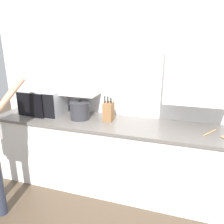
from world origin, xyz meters
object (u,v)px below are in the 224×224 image
Objects in this scene: stock_pot at (80,110)px; wooden_spoon at (217,135)px; microwave_oven at (42,102)px; knife_block at (109,111)px.

stock_pot reaches higher than wooden_spoon.
microwave_oven is 1.72× the size of knife_block.
wooden_spoon is at bearing -4.39° from knife_block.
wooden_spoon is (1.22, -0.09, -0.11)m from knife_block.
wooden_spoon is at bearing -1.59° from stock_pot.
microwave_oven reaches higher than knife_block.
microwave_oven is 2.17m from wooden_spoon.
microwave_oven reaches higher than stock_pot.
stock_pot is at bearing -3.02° from microwave_oven.
stock_pot is at bearing 178.41° from wooden_spoon.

